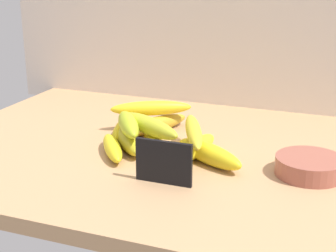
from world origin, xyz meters
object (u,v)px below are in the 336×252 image
object	(u,v)px
chalkboard_sign	(164,164)
banana_8	(194,131)
banana_1	(128,140)
banana_2	(125,127)
banana_5	(195,148)
banana_3	(209,154)
banana_6	(155,142)
banana_10	(128,124)
banana_4	(112,148)
banana_7	(148,125)
banana_9	(151,108)
banana_0	(154,125)
fruit_bowl	(310,166)

from	to	relation	value
chalkboard_sign	banana_8	bearing A→B (deg)	86.97
banana_1	banana_8	distance (cm)	15.30
banana_1	banana_8	xyz separation A→B (cm)	(14.84, 1.23, 3.51)
banana_1	banana_2	size ratio (longest dim) A/B	0.95
banana_2	banana_5	world-z (taller)	banana_2
banana_3	banana_6	xyz separation A→B (cm)	(-13.32, 3.21, -0.41)
banana_5	banana_10	size ratio (longest dim) A/B	1.06
banana_4	banana_8	xyz separation A→B (cm)	(16.15, 5.99, 3.79)
banana_1	banana_6	world-z (taller)	banana_1
banana_8	banana_10	world-z (taller)	banana_10
banana_7	banana_4	bearing A→B (deg)	-133.31
banana_9	banana_4	bearing A→B (deg)	-93.88
banana_0	banana_10	xyz separation A→B (cm)	(-0.83, -12.81, 4.00)
banana_0	banana_7	size ratio (longest dim) A/B	1.03
fruit_bowl	banana_7	distance (cm)	34.87
banana_6	banana_8	size ratio (longest dim) A/B	0.84
banana_2	banana_3	distance (cm)	25.54
banana_6	banana_9	distance (cm)	14.14
banana_1	banana_10	bearing A→B (deg)	-44.98
banana_10	banana_5	bearing A→B (deg)	4.49
banana_4	banana_1	bearing A→B (deg)	74.56
banana_6	banana_2	bearing A→B (deg)	147.47
banana_8	banana_6	bearing A→B (deg)	178.99
banana_5	banana_7	bearing A→B (deg)	176.28
banana_0	banana_10	bearing A→B (deg)	-93.70
banana_1	banana_9	bearing A→B (deg)	90.28
banana_1	banana_7	bearing A→B (deg)	16.93
banana_5	banana_9	xyz separation A→B (cm)	(-15.49, 13.02, 3.60)
banana_0	banana_4	bearing A→B (deg)	-98.92
banana_2	banana_6	distance (cm)	12.19
banana_2	banana_10	distance (cm)	10.56
fruit_bowl	banana_9	xyz separation A→B (cm)	(-39.15, 14.02, 3.72)
banana_1	banana_4	distance (cm)	4.95
banana_3	banana_9	distance (cm)	24.92
banana_4	banana_6	bearing A→B (deg)	40.63
chalkboard_sign	banana_6	world-z (taller)	chalkboard_sign
banana_3	banana_10	xyz separation A→B (cm)	(-18.64, 1.29, 3.71)
banana_0	banana_10	distance (cm)	13.44
fruit_bowl	banana_2	world-z (taller)	banana_2
banana_0	banana_7	xyz separation A→B (cm)	(3.09, -10.93, 3.61)
chalkboard_sign	banana_9	size ratio (longest dim) A/B	0.56
fruit_bowl	banana_8	world-z (taller)	banana_8
banana_2	banana_8	distance (cm)	20.70
chalkboard_sign	banana_9	distance (cm)	31.02
banana_2	banana_9	distance (cm)	8.01
banana_0	banana_8	distance (cm)	17.80
banana_0	banana_1	bearing A→B (deg)	-96.32
chalkboard_sign	banana_7	size ratio (longest dim) A/B	0.57
banana_0	banana_5	distance (cm)	18.26
banana_5	banana_1	bearing A→B (deg)	-177.62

